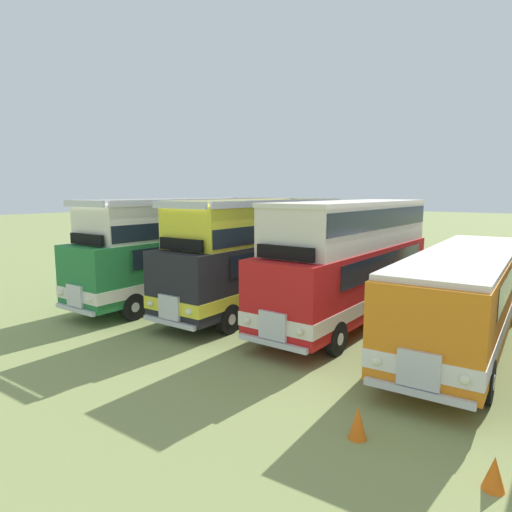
% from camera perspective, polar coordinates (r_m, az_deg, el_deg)
% --- Properties ---
extents(bus_first_in_row, '(2.64, 11.68, 4.52)m').
position_cam_1_polar(bus_first_in_row, '(20.88, -8.51, 1.36)').
color(bus_first_in_row, '#237538').
rests_on(bus_first_in_row, ground).
extents(bus_second_in_row, '(2.66, 10.46, 4.52)m').
position_cam_1_polar(bus_second_in_row, '(18.56, 0.76, 0.58)').
color(bus_second_in_row, black).
rests_on(bus_second_in_row, ground).
extents(bus_third_in_row, '(2.71, 9.98, 4.49)m').
position_cam_1_polar(bus_third_in_row, '(16.67, 12.02, -0.09)').
color(bus_third_in_row, red).
rests_on(bus_third_in_row, ground).
extents(bus_fourth_in_row, '(2.99, 11.68, 2.99)m').
position_cam_1_polar(bus_fourth_in_row, '(15.62, 25.22, -3.90)').
color(bus_fourth_in_row, orange).
rests_on(bus_fourth_in_row, ground).
extents(cone_near_end, '(0.36, 0.36, 0.58)m').
position_cam_1_polar(cone_near_end, '(8.94, 28.17, -23.30)').
color(cone_near_end, orange).
rests_on(cone_near_end, ground).
extents(cone_mid_row, '(0.36, 0.36, 0.67)m').
position_cam_1_polar(cone_mid_row, '(9.54, 12.90, -20.05)').
color(cone_mid_row, orange).
rests_on(cone_mid_row, ground).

